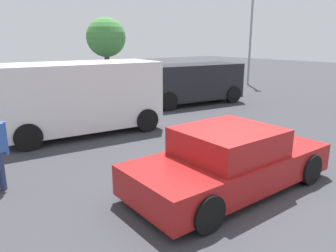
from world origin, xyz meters
TOP-DOWN VIEW (x-y plane):
  - ground_plane at (0.00, 0.00)m, footprint 80.00×80.00m
  - sedan_foreground at (0.08, 0.24)m, footprint 4.41×2.03m
  - van_white at (-0.43, 6.00)m, footprint 5.07×2.73m
  - suv_dark at (5.76, 7.48)m, footprint 4.99×2.66m
  - light_post_near at (13.34, 10.03)m, footprint 0.44×0.44m
  - tree_back_center at (7.31, 18.34)m, footprint 2.85×2.85m

SIDE VIEW (x-z plane):
  - ground_plane at x=0.00m, z-range 0.00..0.00m
  - sedan_foreground at x=0.08m, z-range -0.05..1.23m
  - suv_dark at x=5.76m, z-range 0.09..1.93m
  - van_white at x=-0.43m, z-range 0.09..2.34m
  - tree_back_center at x=7.31m, z-range 0.81..5.34m
  - light_post_near at x=13.34m, z-range 1.21..8.43m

